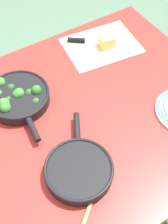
# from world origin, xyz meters

# --- Properties ---
(ground_plane) EXTENTS (14.00, 14.00, 0.00)m
(ground_plane) POSITION_xyz_m (0.00, 0.00, 0.00)
(ground_plane) COLOR #51755B
(dining_table_red) EXTENTS (1.22, 1.00, 0.78)m
(dining_table_red) POSITION_xyz_m (0.00, 0.00, 0.70)
(dining_table_red) COLOR #B72D28
(dining_table_red) RESTS_ON ground_plane
(skillet_broccoli) EXTENTS (0.26, 0.37, 0.07)m
(skillet_broccoli) POSITION_xyz_m (0.20, -0.20, 0.81)
(skillet_broccoli) COLOR black
(skillet_broccoli) RESTS_ON dining_table_red
(skillet_eggs) EXTENTS (0.25, 0.34, 0.05)m
(skillet_eggs) POSITION_xyz_m (0.15, 0.21, 0.80)
(skillet_eggs) COLOR black
(skillet_eggs) RESTS_ON dining_table_red
(wooden_spoon) EXTENTS (0.29, 0.25, 0.02)m
(wooden_spoon) POSITION_xyz_m (0.19, 0.34, 0.79)
(wooden_spoon) COLOR tan
(wooden_spoon) RESTS_ON dining_table_red
(parchment_sheet) EXTENTS (0.38, 0.30, 0.00)m
(parchment_sheet) POSITION_xyz_m (-0.29, -0.32, 0.78)
(parchment_sheet) COLOR beige
(parchment_sheet) RESTS_ON dining_table_red
(grater_knife) EXTENTS (0.22, 0.17, 0.02)m
(grater_knife) POSITION_xyz_m (-0.24, -0.37, 0.79)
(grater_knife) COLOR silver
(grater_knife) RESTS_ON dining_table_red
(cheese_block) EXTENTS (0.08, 0.06, 0.06)m
(cheese_block) POSITION_xyz_m (-0.31, -0.30, 0.81)
(cheese_block) COLOR #EACC66
(cheese_block) RESTS_ON dining_table_red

